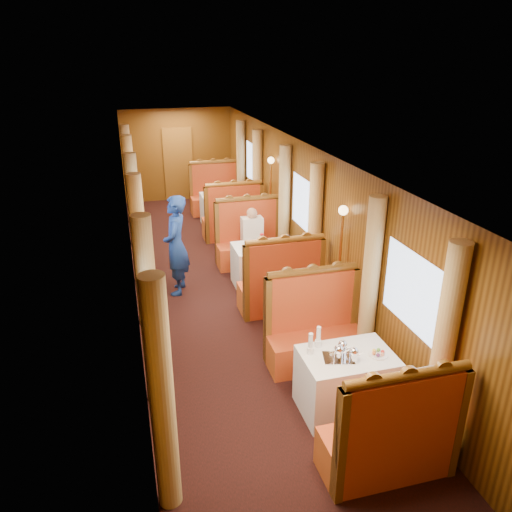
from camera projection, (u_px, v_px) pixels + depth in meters
name	position (u px, v px, depth m)	size (l,w,h in m)	color
floor	(223.00, 289.00, 8.88)	(3.00, 12.00, 0.01)	black
ceiling	(219.00, 148.00, 7.92)	(3.00, 12.00, 0.01)	silver
wall_far	(178.00, 155.00, 13.74)	(3.00, 2.50, 0.01)	brown
wall_left	(130.00, 230.00, 8.03)	(12.00, 2.50, 0.01)	brown
wall_right	(305.00, 215.00, 8.76)	(12.00, 2.50, 0.01)	brown
doorway_far	(179.00, 164.00, 13.81)	(0.80, 0.04, 2.00)	brown
table_near	(346.00, 382.00, 5.79)	(1.05, 0.72, 0.75)	white
banquette_near_fwd	(390.00, 440.00, 4.87)	(1.30, 0.55, 1.34)	#A61F12
banquette_near_aft	(314.00, 334.00, 6.68)	(1.30, 0.55, 1.34)	#A61F12
table_mid	(263.00, 266.00, 8.91)	(1.05, 0.72, 0.75)	white
banquette_mid_fwd	(281.00, 287.00, 7.99)	(1.30, 0.55, 1.34)	#A61F12
banquette_mid_aft	(249.00, 243.00, 9.80)	(1.30, 0.55, 1.34)	#A61F12
table_far	(224.00, 209.00, 12.03)	(1.05, 0.72, 0.75)	white
banquette_far_fwd	(233.00, 220.00, 11.11)	(1.30, 0.55, 1.34)	#A61F12
banquette_far_aft	(216.00, 196.00, 12.92)	(1.30, 0.55, 1.34)	#A61F12
tea_tray	(338.00, 358.00, 5.58)	(0.34, 0.26, 0.01)	silver
teapot_left	(339.00, 355.00, 5.53)	(0.17, 0.13, 0.14)	silver
teapot_right	(354.00, 356.00, 5.50)	(0.17, 0.13, 0.14)	silver
teapot_back	(342.00, 349.00, 5.62)	(0.17, 0.13, 0.14)	silver
fruit_plate	(378.00, 354.00, 5.64)	(0.22, 0.22, 0.05)	white
cup_inboard	(310.00, 346.00, 5.63)	(0.08, 0.08, 0.26)	white
cup_outboard	(318.00, 339.00, 5.76)	(0.08, 0.08, 0.26)	white
rose_vase_mid	(262.00, 237.00, 8.67)	(0.06, 0.06, 0.36)	silver
rose_vase_far	(223.00, 187.00, 11.81)	(0.06, 0.06, 0.36)	silver
window_left_near	(142.00, 328.00, 4.84)	(1.20, 0.90, 0.01)	#93ADD1
curtain_left_near_a	(162.00, 399.00, 4.28)	(0.22, 0.22, 2.35)	tan
curtain_left_near_b	(149.00, 313.00, 5.67)	(0.22, 0.22, 2.35)	tan
window_right_near	(413.00, 292.00, 5.56)	(1.20, 0.90, 0.01)	#93ADD1
curtain_right_near_a	(443.00, 352.00, 4.94)	(0.22, 0.22, 2.35)	tan
curtain_right_near_b	(370.00, 286.00, 6.33)	(0.22, 0.22, 2.35)	tan
window_left_mid	(129.00, 219.00, 7.96)	(1.20, 0.90, 0.01)	#93ADD1
curtain_left_mid_a	(140.00, 252.00, 7.40)	(0.22, 0.22, 2.35)	tan
curtain_left_mid_b	(135.00, 220.00, 8.79)	(0.22, 0.22, 2.35)	tan
window_right_mid	(304.00, 205.00, 8.68)	(1.20, 0.90, 0.01)	#93ADD1
curtain_right_mid_a	(314.00, 235.00, 8.06)	(0.22, 0.22, 2.35)	tan
curtain_right_mid_b	(284.00, 208.00, 9.45)	(0.22, 0.22, 2.35)	tan
window_left_far	(124.00, 171.00, 11.08)	(1.20, 0.90, 0.01)	#93ADD1
curtain_left_far_a	(131.00, 191.00, 10.52)	(0.22, 0.22, 2.35)	tan
curtain_left_far_b	(129.00, 175.00, 11.91)	(0.22, 0.22, 2.35)	tan
window_right_far	(253.00, 163.00, 11.80)	(1.20, 0.90, 0.01)	#93ADD1
curtain_right_far_a	(257.00, 183.00, 11.18)	(0.22, 0.22, 2.35)	tan
curtain_right_far_b	(241.00, 168.00, 12.57)	(0.22, 0.22, 2.35)	tan
sconce_left_fore	(141.00, 264.00, 6.45)	(0.14, 0.14, 1.95)	#BF8C3F
sconce_right_fore	(341.00, 244.00, 7.12)	(0.14, 0.14, 1.95)	#BF8C3F
sconce_left_aft	(131.00, 194.00, 9.57)	(0.14, 0.14, 1.95)	#BF8C3F
sconce_right_aft	(271.00, 184.00, 10.24)	(0.14, 0.14, 1.95)	#BF8C3F
steward	(176.00, 245.00, 8.46)	(0.64, 0.42, 1.74)	navy
passenger	(252.00, 232.00, 9.45)	(0.40, 0.44, 0.76)	beige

